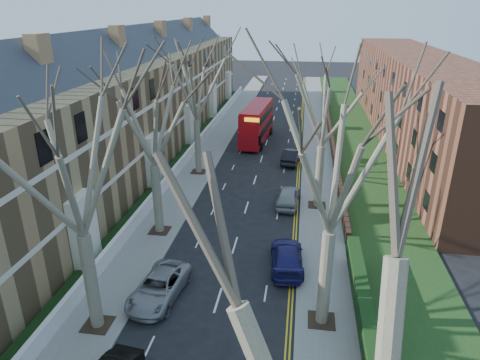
% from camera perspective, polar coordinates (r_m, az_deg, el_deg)
% --- Properties ---
extents(pavement_left, '(3.00, 102.00, 0.12)m').
position_cam_1_polar(pavement_left, '(52.55, -3.00, 5.37)').
color(pavement_left, slate).
rests_on(pavement_left, ground).
extents(pavement_right, '(3.00, 102.00, 0.12)m').
position_cam_1_polar(pavement_right, '(51.59, 10.22, 4.71)').
color(pavement_right, slate).
rests_on(pavement_right, ground).
extents(terrace_left, '(9.70, 78.00, 13.60)m').
position_cam_1_polar(terrace_left, '(45.97, -14.66, 9.26)').
color(terrace_left, '#9B7A4F').
rests_on(terrace_left, ground).
extents(flats_right, '(13.97, 54.00, 10.00)m').
position_cam_1_polar(flats_right, '(55.85, 22.50, 9.95)').
color(flats_right, brown).
rests_on(flats_right, ground).
extents(front_wall_left, '(0.30, 78.00, 1.00)m').
position_cam_1_polar(front_wall_left, '(45.35, -7.05, 3.18)').
color(front_wall_left, white).
rests_on(front_wall_left, ground).
extents(grass_verge_right, '(6.00, 102.00, 0.06)m').
position_cam_1_polar(grass_verge_right, '(51.92, 15.21, 4.50)').
color(grass_verge_right, '#1B3714').
rests_on(grass_verge_right, ground).
extents(tree_left_mid, '(10.50, 10.50, 14.71)m').
position_cam_1_polar(tree_left_mid, '(19.85, -21.70, 3.69)').
color(tree_left_mid, '#665C49').
rests_on(tree_left_mid, ground).
extents(tree_left_far, '(10.15, 10.15, 14.22)m').
position_cam_1_polar(tree_left_far, '(28.68, -11.93, 9.52)').
color(tree_left_far, '#665C49').
rests_on(tree_left_far, ground).
extents(tree_left_dist, '(10.50, 10.50, 14.71)m').
position_cam_1_polar(tree_left_dist, '(39.90, -6.03, 13.84)').
color(tree_left_dist, '#665C49').
rests_on(tree_left_dist, ground).
extents(tree_right_mid, '(10.50, 10.50, 14.71)m').
position_cam_1_polar(tree_right_mid, '(19.20, 12.80, 4.15)').
color(tree_right_mid, '#665C49').
rests_on(tree_right_mid, ground).
extents(tree_right_far, '(10.15, 10.15, 14.22)m').
position_cam_1_polar(tree_right_far, '(32.85, 11.30, 11.17)').
color(tree_right_far, '#665C49').
rests_on(tree_right_far, ground).
extents(double_decker_bus, '(3.22, 10.40, 4.31)m').
position_cam_1_polar(double_decker_bus, '(51.61, 2.27, 7.44)').
color(double_decker_bus, '#A00B12').
rests_on(double_decker_bus, ground).
extents(car_left_far, '(2.87, 5.23, 1.39)m').
position_cam_1_polar(car_left_far, '(25.14, -10.73, -13.83)').
color(car_left_far, gray).
rests_on(car_left_far, ground).
extents(car_right_near, '(2.40, 5.07, 1.43)m').
position_cam_1_polar(car_right_near, '(27.40, 6.26, -10.15)').
color(car_right_near, navy).
rests_on(car_right_near, ground).
extents(car_right_mid, '(1.98, 4.52, 1.51)m').
position_cam_1_polar(car_right_mid, '(35.40, 6.41, -2.19)').
color(car_right_mid, gray).
rests_on(car_right_mid, ground).
extents(car_right_far, '(2.11, 4.62, 1.47)m').
position_cam_1_polar(car_right_far, '(44.98, 6.88, 3.18)').
color(car_right_far, black).
rests_on(car_right_far, ground).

